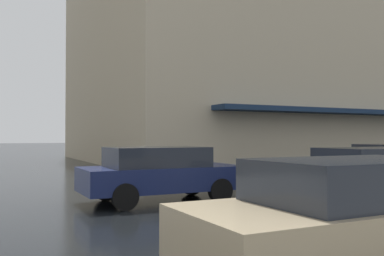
# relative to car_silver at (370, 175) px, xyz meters

# --- Properties ---
(car_silver) EXTENTS (1.85, 4.10, 1.41)m
(car_silver) POSITION_rel_car_silver_xyz_m (0.00, 0.00, 0.00)
(car_silver) COLOR #B7B7BC
(car_silver) RESTS_ON ground_plane
(car_champagne) EXTENTS (1.85, 4.10, 1.41)m
(car_champagne) POSITION_rel_car_silver_xyz_m (-3.50, 4.33, 0.00)
(car_champagne) COLOR tan
(car_champagne) RESTS_ON ground_plane
(car_navy) EXTENTS (1.85, 4.10, 1.41)m
(car_navy) POSITION_rel_car_silver_xyz_m (3.00, 4.11, 0.00)
(car_navy) COLOR navy
(car_navy) RESTS_ON ground_plane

